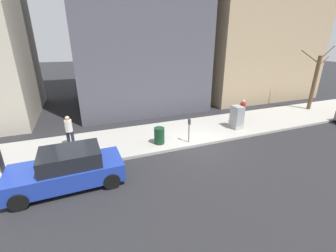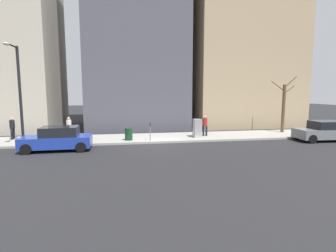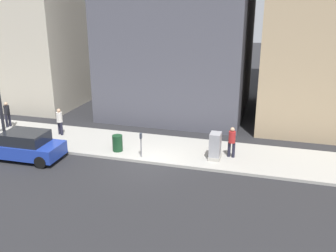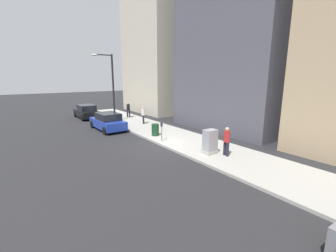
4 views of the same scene
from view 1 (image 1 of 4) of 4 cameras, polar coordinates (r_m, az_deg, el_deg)
name	(u,v)px [view 1 (image 1 of 4)]	position (r m, az deg, el deg)	size (l,w,h in m)	color
ground_plane	(201,146)	(12.42, 8.34, -5.11)	(120.00, 120.00, 0.00)	#232326
sidewalk	(185,132)	(13.99, 4.32, -1.53)	(4.00, 36.00, 0.15)	#9E9B93
parked_car_blue	(68,169)	(9.68, -24.04, -9.89)	(2.00, 4.24, 1.52)	#1E389E
parking_meter	(189,128)	(12.15, 5.37, -0.53)	(0.14, 0.10, 1.35)	slate
utility_box	(237,117)	(14.85, 17.05, 2.11)	(0.83, 0.61, 1.43)	#A8A399
bare_tree	(314,81)	(21.36, 33.18, 9.46)	(1.67, 1.46, 4.91)	brown
trash_bin	(159,136)	(12.11, -2.22, -2.47)	(0.56, 0.56, 0.90)	#14381E
pedestrian_near_meter	(242,110)	(15.63, 18.37, 3.80)	(0.36, 0.40, 1.66)	#1E1E2D
pedestrian_midblock	(69,129)	(12.73, -23.84, -0.77)	(0.36, 0.38, 1.66)	#1E1E2D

